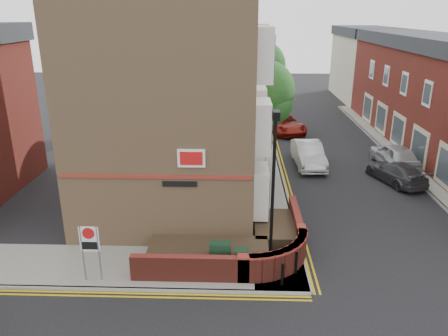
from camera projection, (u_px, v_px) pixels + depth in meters
ground at (227, 293)px, 15.72m from camera, size 120.00×120.00×0.00m
pavement_corner at (140, 267)px, 17.23m from camera, size 13.00×3.00×0.12m
pavement_main at (262, 155)px, 30.69m from camera, size 2.00×32.00×0.12m
pavement_far at (438, 171)px, 27.51m from camera, size 4.00×40.00×0.12m
kerb_side at (131, 290)px, 15.81m from camera, size 13.00×0.15×0.12m
kerb_main_near at (276, 155)px, 30.66m from camera, size 0.15×32.00×0.12m
kerb_main_far at (406, 171)px, 27.58m from camera, size 0.15×40.00×0.12m
yellow_lines_side at (129, 295)px, 15.60m from camera, size 13.00×0.28×0.01m
yellow_lines_main at (279, 156)px, 30.67m from camera, size 0.28×32.00×0.01m
corner_building at (174, 84)px, 21.24m from camera, size 8.95×10.40×13.60m
garden_wall at (229, 256)px, 18.07m from camera, size 6.80×6.00×1.20m
lamppost at (273, 195)px, 15.67m from camera, size 0.25×0.50×6.30m
utility_cabinet_large at (220, 256)px, 16.71m from camera, size 0.80×0.45×1.20m
utility_cabinet_small at (241, 262)px, 16.42m from camera, size 0.55×0.40×1.10m
bollard_near at (282, 274)px, 15.84m from camera, size 0.11×0.11×0.90m
bollard_far at (296, 263)px, 16.57m from camera, size 0.11×0.11×0.90m
zone_sign at (90, 243)px, 15.80m from camera, size 0.72×0.07×2.20m
far_terrace at (445, 97)px, 29.89m from camera, size 5.40×30.40×8.00m
far_terrace_cream at (364, 63)px, 49.64m from camera, size 5.40×12.40×8.00m
tree_near at (265, 94)px, 27.28m from camera, size 3.64×3.65×6.70m
tree_mid at (260, 70)px, 34.64m from camera, size 4.03×4.03×7.42m
tree_far at (256, 63)px, 42.27m from camera, size 3.81×3.81×7.00m
traffic_light_assembly at (262, 94)px, 38.23m from camera, size 0.20×0.16×4.20m
silver_car_near at (308, 154)px, 28.46m from camera, size 1.86×4.83×1.57m
red_car_main at (285, 124)px, 36.47m from camera, size 3.55×5.73×1.48m
grey_car_far at (396, 172)px, 25.74m from camera, size 3.01×4.63×1.25m
silver_car_far at (395, 155)px, 28.29m from camera, size 2.30×4.77×1.57m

